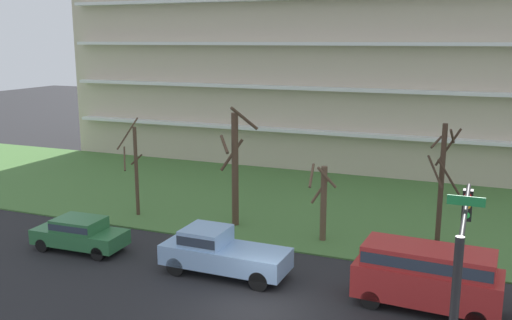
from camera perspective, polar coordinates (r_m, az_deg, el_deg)
ground at (r=21.43m, az=-0.02°, el=-14.92°), size 160.00×160.00×0.00m
grass_lawn_strip at (r=33.91m, az=8.96°, el=-4.69°), size 80.00×16.00×0.08m
apartment_building at (r=46.90m, az=13.56°, el=11.38°), size 51.38×14.26×18.88m
tree_far_left at (r=32.00m, az=-12.10°, el=-0.82°), size 1.16×1.85×5.46m
tree_left at (r=29.42m, az=-2.14°, el=-0.59°), size 2.13×2.12×6.52m
tree_center at (r=27.62m, az=6.74°, el=-4.04°), size 1.45×1.44×3.89m
tree_right at (r=27.10m, az=18.22°, el=-2.22°), size 1.57×1.59×6.06m
van_red_near_left at (r=21.89m, az=16.89°, el=-10.85°), size 5.30×2.28×2.36m
pickup_blue_center_left at (r=24.09m, az=-3.65°, el=-9.16°), size 5.43×2.07×1.95m
sedan_green_center_right at (r=27.92m, az=-17.36°, el=-7.00°), size 4.46×1.95×1.57m
traffic_signal_mast at (r=14.31m, az=19.76°, el=-11.60°), size 0.90×5.94×5.99m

